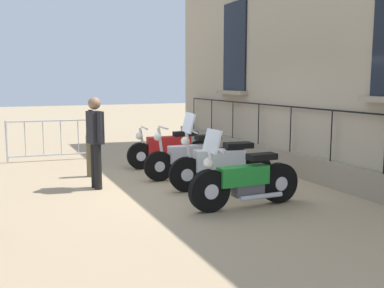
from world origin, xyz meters
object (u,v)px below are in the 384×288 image
motorcycle_white (221,164)px  motorcycle_green (245,182)px  crowd_barrier (52,139)px  pedestrian_standing (95,137)px  motorcycle_red (171,149)px  motorcycle_silver (193,158)px  bollard (90,153)px

motorcycle_white → motorcycle_green: size_ratio=1.02×
motorcycle_green → crowd_barrier: motorcycle_green is taller
motorcycle_green → pedestrian_standing: (1.90, -2.22, 0.55)m
motorcycle_red → crowd_barrier: 3.17m
motorcycle_red → crowd_barrier: size_ratio=0.95×
crowd_barrier → pedestrian_standing: (-0.40, 3.40, 0.41)m
motorcycle_red → motorcycle_white: (-0.06, 2.40, 0.05)m
motorcycle_white → crowd_barrier: bearing=-60.6°
motorcycle_green → crowd_barrier: size_ratio=0.90×
motorcycle_silver → pedestrian_standing: (2.02, 0.09, 0.55)m
motorcycle_red → motorcycle_white: bearing=91.5°
motorcycle_green → pedestrian_standing: bearing=-49.4°
motorcycle_green → bollard: motorcycle_green is taller
motorcycle_silver → bollard: 2.17m
crowd_barrier → motorcycle_white: bearing=119.4°
motorcycle_white → pedestrian_standing: pedestrian_standing is taller
motorcycle_red → motorcycle_green: size_ratio=1.06×
motorcycle_green → motorcycle_red: bearing=-92.0°
motorcycle_red → pedestrian_standing: pedestrian_standing is taller
crowd_barrier → pedestrian_standing: 3.45m
motorcycle_red → motorcycle_white: motorcycle_white is taller
motorcycle_silver → motorcycle_white: 1.12m
motorcycle_green → crowd_barrier: (2.30, -5.62, 0.14)m
motorcycle_silver → bollard: bearing=-27.7°
crowd_barrier → bollard: bearing=102.4°
motorcycle_red → pedestrian_standing: (2.03, 1.37, 0.55)m
motorcycle_silver → motorcycle_green: motorcycle_green is taller
motorcycle_silver → motorcycle_white: (-0.07, 1.11, 0.05)m
motorcycle_white → crowd_barrier: 5.08m
bollard → crowd_barrier: bearing=-77.6°
motorcycle_white → bollard: (1.99, -2.12, 0.02)m
motorcycle_white → bollard: size_ratio=2.02×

